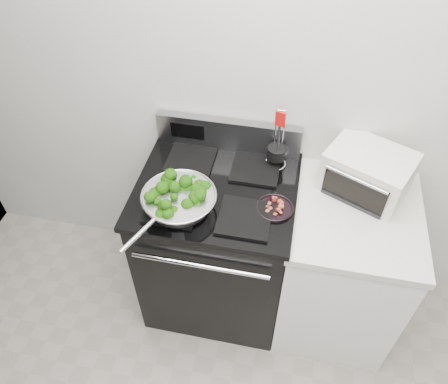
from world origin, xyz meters
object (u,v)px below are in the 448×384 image
(gas_range, at_px, (217,245))
(bacon_plate, at_px, (275,206))
(toaster_oven, at_px, (367,172))
(utensil_holder, at_px, (276,155))
(skillet, at_px, (179,200))

(gas_range, distance_m, bacon_plate, 0.57)
(bacon_plate, height_order, toaster_oven, toaster_oven)
(bacon_plate, height_order, utensil_holder, utensil_holder)
(bacon_plate, relative_size, utensil_holder, 0.52)
(utensil_holder, xyz_separation_m, toaster_oven, (0.44, -0.06, 0.02))
(gas_range, xyz_separation_m, toaster_oven, (0.71, 0.17, 0.54))
(utensil_holder, bearing_deg, toaster_oven, 10.99)
(skillet, bearing_deg, toaster_oven, 44.51)
(gas_range, bearing_deg, skillet, -129.30)
(gas_range, xyz_separation_m, bacon_plate, (0.30, -0.09, 0.48))
(skillet, height_order, utensil_holder, utensil_holder)
(gas_range, relative_size, bacon_plate, 6.50)
(skillet, xyz_separation_m, bacon_plate, (0.43, 0.08, -0.04))
(bacon_plate, xyz_separation_m, toaster_oven, (0.41, 0.25, 0.06))
(gas_range, relative_size, utensil_holder, 3.35)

